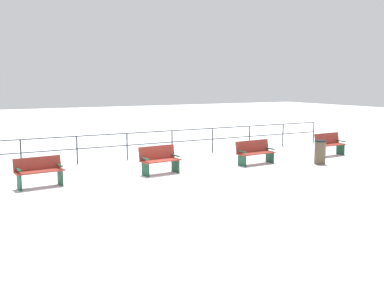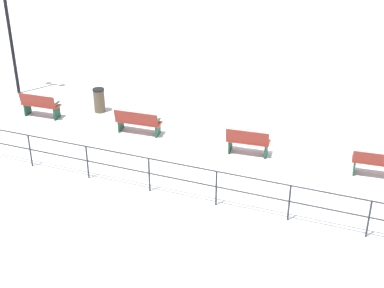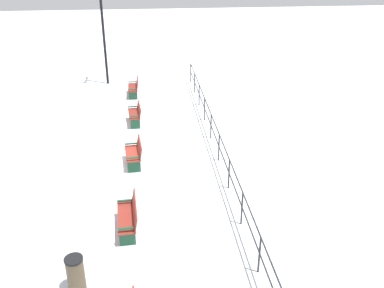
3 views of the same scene
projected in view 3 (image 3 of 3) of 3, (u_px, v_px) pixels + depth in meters
name	position (u px, v px, depth m)	size (l,w,h in m)	color
ground_plane	(133.00, 165.00, 15.52)	(80.00, 80.00, 0.00)	white
bench_nearest	(134.00, 87.00, 22.31)	(0.58, 1.49, 0.90)	maroon
bench_second	(136.00, 114.00, 18.83)	(0.63, 1.42, 0.88)	maroon
bench_third	(135.00, 153.00, 15.33)	(0.69, 1.40, 0.94)	maroon
bench_fourth	(129.00, 216.00, 11.83)	(0.64, 1.59, 0.89)	maroon
lamppost_near	(103.00, 23.00, 22.97)	(0.28, 1.16, 5.14)	black
waterfront_railing	(219.00, 143.00, 15.51)	(0.05, 19.94, 1.08)	#26282D
trash_bin	(76.00, 274.00, 9.78)	(0.43, 0.43, 0.91)	brown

